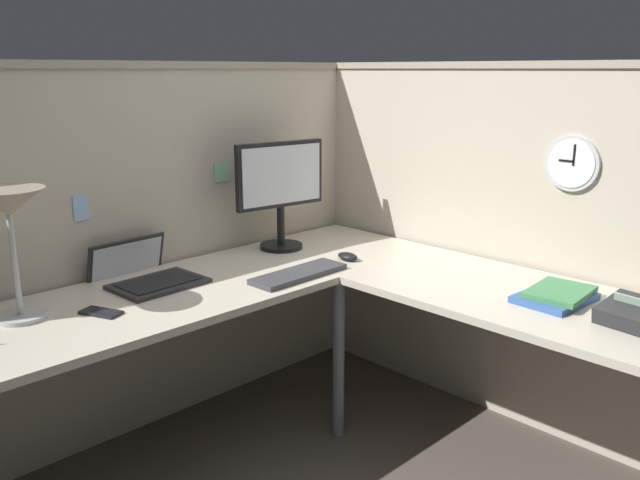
{
  "coord_description": "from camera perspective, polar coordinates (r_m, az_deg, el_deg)",
  "views": [
    {
      "loc": [
        -1.71,
        -1.62,
        1.55
      ],
      "look_at": [
        0.11,
        0.22,
        0.88
      ],
      "focal_mm": 37.01,
      "sensor_mm": 36.0,
      "label": 1
    }
  ],
  "objects": [
    {
      "name": "cell_phone",
      "position": [
        2.4,
        -18.41,
        -5.96
      ],
      "size": [
        0.12,
        0.16,
        0.01
      ],
      "primitive_type": "cube",
      "rotation": [
        0.0,
        0.0,
        0.39
      ],
      "color": "black",
      "rests_on": "desk"
    },
    {
      "name": "laptop",
      "position": [
        2.72,
        -14.95,
        -2.92
      ],
      "size": [
        0.36,
        0.4,
        0.22
      ],
      "color": "#232326",
      "rests_on": "desk"
    },
    {
      "name": "ground_plane",
      "position": [
        2.82,
        1.67,
        -18.77
      ],
      "size": [
        6.8,
        6.8,
        0.0
      ],
      "primitive_type": "plane",
      "color": "#4C443D"
    },
    {
      "name": "monitor",
      "position": [
        3.04,
        -3.44,
        4.62
      ],
      "size": [
        0.46,
        0.2,
        0.5
      ],
      "color": "black",
      "rests_on": "desk"
    },
    {
      "name": "cubicle_wall_right",
      "position": [
        3.01,
        17.07,
        -0.62
      ],
      "size": [
        0.12,
        2.37,
        1.58
      ],
      "color": "#B7AD99",
      "rests_on": "ground"
    },
    {
      "name": "desk_lamp_dome",
      "position": [
        2.36,
        -25.32,
        2.09
      ],
      "size": [
        0.24,
        0.24,
        0.44
      ],
      "color": "#B7BABF",
      "rests_on": "desk"
    },
    {
      "name": "keyboard",
      "position": [
        2.68,
        -1.85,
        -2.95
      ],
      "size": [
        0.43,
        0.15,
        0.02
      ],
      "primitive_type": "cube",
      "rotation": [
        0.0,
        0.0,
        0.02
      ],
      "color": "#38383D",
      "rests_on": "desk"
    },
    {
      "name": "book_stack",
      "position": [
        2.55,
        19.78,
        -4.53
      ],
      "size": [
        0.3,
        0.23,
        0.04
      ],
      "color": "#335999",
      "rests_on": "desk"
    },
    {
      "name": "desk",
      "position": [
        2.4,
        0.18,
        -7.9
      ],
      "size": [
        2.35,
        2.15,
        0.73
      ],
      "color": "beige",
      "rests_on": "ground"
    },
    {
      "name": "pinned_note_leftmost",
      "position": [
        3.05,
        -8.47,
        5.82
      ],
      "size": [
        0.09,
        0.0,
        0.09
      ],
      "primitive_type": "cube",
      "color": "#8CCC99"
    },
    {
      "name": "wall_clock",
      "position": [
        2.79,
        21.03,
        6.2
      ],
      "size": [
        0.04,
        0.22,
        0.22
      ],
      "color": "#B7BABF"
    },
    {
      "name": "pinned_note_middle",
      "position": [
        2.72,
        -19.97,
        2.62
      ],
      "size": [
        0.06,
        0.0,
        0.1
      ],
      "primitive_type": "cube",
      "color": "#99B7E5"
    },
    {
      "name": "computer_mouse",
      "position": [
        2.91,
        2.4,
        -1.43
      ],
      "size": [
        0.06,
        0.1,
        0.03
      ],
      "primitive_type": "ellipsoid",
      "color": "black",
      "rests_on": "desk"
    },
    {
      "name": "cubicle_wall_back",
      "position": [
        2.93,
        -15.73,
        -0.94
      ],
      "size": [
        2.57,
        0.12,
        1.58
      ],
      "color": "#B7AD99",
      "rests_on": "ground"
    },
    {
      "name": "office_phone",
      "position": [
        2.4,
        25.75,
        -5.91
      ],
      "size": [
        0.21,
        0.23,
        0.11
      ],
      "color": "#232326",
      "rests_on": "desk"
    }
  ]
}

